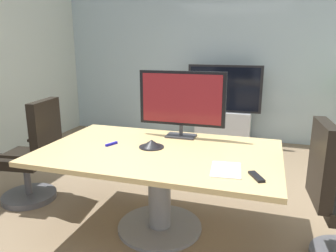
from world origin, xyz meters
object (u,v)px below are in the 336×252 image
(office_chair_left, at_px, (34,160))
(wall_display_unit, at_px, (223,117))
(conference_table, at_px, (159,169))
(tv_monitor, at_px, (182,100))
(remote_control, at_px, (256,177))
(conference_phone, at_px, (151,144))

(office_chair_left, xyz_separation_m, wall_display_unit, (1.61, 2.67, -0.01))
(conference_table, height_order, office_chair_left, office_chair_left)
(tv_monitor, distance_m, remote_control, 1.16)
(conference_table, xyz_separation_m, remote_control, (0.82, -0.36, 0.19))
(office_chair_left, height_order, remote_control, office_chair_left)
(conference_phone, bearing_deg, tv_monitor, 68.58)
(conference_phone, height_order, remote_control, conference_phone)
(tv_monitor, height_order, remote_control, tv_monitor)
(office_chair_left, distance_m, remote_control, 2.33)
(office_chair_left, bearing_deg, remote_control, 70.66)
(wall_display_unit, bearing_deg, tv_monitor, -92.37)
(office_chair_left, distance_m, conference_phone, 1.39)
(office_chair_left, bearing_deg, wall_display_unit, 141.75)
(tv_monitor, bearing_deg, office_chair_left, -167.71)
(conference_table, bearing_deg, wall_display_unit, 86.54)
(conference_phone, bearing_deg, remote_control, -24.21)
(conference_table, relative_size, office_chair_left, 1.85)
(tv_monitor, relative_size, remote_control, 4.94)
(office_chair_left, xyz_separation_m, tv_monitor, (1.51, 0.33, 0.65))
(tv_monitor, xyz_separation_m, wall_display_unit, (0.10, 2.34, -0.67))
(conference_table, xyz_separation_m, wall_display_unit, (0.17, 2.79, -0.13))
(conference_table, distance_m, tv_monitor, 0.71)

